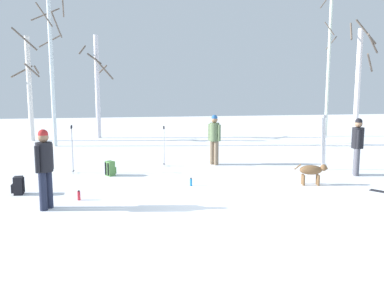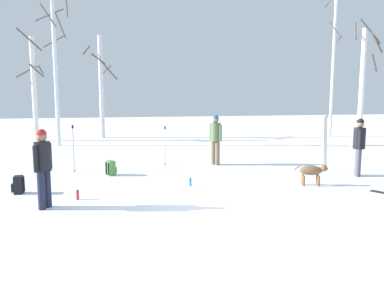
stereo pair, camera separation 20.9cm
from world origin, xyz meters
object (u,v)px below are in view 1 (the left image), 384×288
(person_2, at_px, (357,143))
(birch_tree_4, at_px, (329,63))
(water_bottle_1, at_px, (79,196))
(water_bottle_0, at_px, (191,182))
(birch_tree_1, at_px, (52,65))
(birch_tree_3, at_px, (358,83))
(person_0, at_px, (214,136))
(backpack_0, at_px, (18,186))
(birch_tree_2, at_px, (97,85))
(ski_poles_1, at_px, (164,145))
(backpack_1, at_px, (110,169))
(ski_pair_planted_0, at_px, (324,143))
(person_1, at_px, (45,164))
(dog, at_px, (312,171))
(ski_poles_0, at_px, (72,148))
(birch_tree_0, at_px, (29,87))

(person_2, xyz_separation_m, birch_tree_4, (4.50, 9.42, 3.07))
(water_bottle_1, bearing_deg, water_bottle_0, 16.14)
(birch_tree_1, height_order, birch_tree_3, birch_tree_1)
(person_0, height_order, backpack_0, person_0)
(backpack_0, distance_m, birch_tree_2, 11.83)
(water_bottle_0, distance_m, water_bottle_1, 2.92)
(ski_poles_1, xyz_separation_m, backpack_1, (-1.77, -1.15, -0.51))
(backpack_1, relative_size, water_bottle_0, 2.00)
(ski_pair_planted_0, distance_m, water_bottle_0, 4.78)
(person_0, distance_m, birch_tree_3, 8.64)
(person_1, distance_m, dog, 6.72)
(water_bottle_0, xyz_separation_m, water_bottle_1, (-2.81, -0.81, 0.00))
(person_0, distance_m, ski_poles_1, 1.74)
(ski_pair_planted_0, height_order, backpack_0, ski_pair_planted_0)
(ski_poles_1, height_order, backpack_1, ski_poles_1)
(person_1, relative_size, birch_tree_4, 0.22)
(person_2, xyz_separation_m, water_bottle_0, (-5.12, -0.33, -0.88))
(backpack_1, relative_size, birch_tree_4, 0.06)
(backpack_1, height_order, birch_tree_3, birch_tree_3)
(backpack_1, bearing_deg, person_2, -10.83)
(water_bottle_1, relative_size, birch_tree_3, 0.04)
(birch_tree_4, bearing_deg, ski_poles_1, -145.40)
(ski_poles_0, height_order, water_bottle_0, ski_poles_0)
(birch_tree_1, relative_size, birch_tree_2, 1.25)
(ski_pair_planted_0, distance_m, birch_tree_3, 7.01)
(person_2, height_order, birch_tree_2, birch_tree_2)
(water_bottle_1, height_order, birch_tree_3, birch_tree_3)
(backpack_1, relative_size, birch_tree_1, 0.06)
(person_0, height_order, birch_tree_1, birch_tree_1)
(birch_tree_1, bearing_deg, ski_pair_planted_0, -38.60)
(person_2, relative_size, backpack_1, 3.90)
(birch_tree_0, relative_size, birch_tree_2, 1.02)
(person_1, bearing_deg, person_2, 11.33)
(ski_poles_1, bearing_deg, backpack_1, -146.89)
(dog, distance_m, birch_tree_0, 14.88)
(birch_tree_1, relative_size, birch_tree_4, 0.86)
(ski_pair_planted_0, xyz_separation_m, ski_poles_1, (-4.91, 1.62, -0.16))
(person_2, bearing_deg, ski_poles_0, 166.91)
(ski_poles_1, bearing_deg, water_bottle_1, -123.67)
(ski_pair_planted_0, bearing_deg, birch_tree_0, 138.11)
(person_0, relative_size, birch_tree_4, 0.22)
(water_bottle_0, relative_size, birch_tree_0, 0.04)
(ski_poles_0, bearing_deg, water_bottle_0, -35.01)
(ski_poles_1, relative_size, birch_tree_2, 0.25)
(person_0, relative_size, birch_tree_1, 0.25)
(water_bottle_0, bearing_deg, birch_tree_4, 45.37)
(person_2, bearing_deg, birch_tree_1, 139.79)
(person_0, bearing_deg, birch_tree_4, 40.06)
(water_bottle_0, xyz_separation_m, birch_tree_1, (-4.67, 8.61, 3.55))
(water_bottle_1, bearing_deg, ski_poles_0, 98.14)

